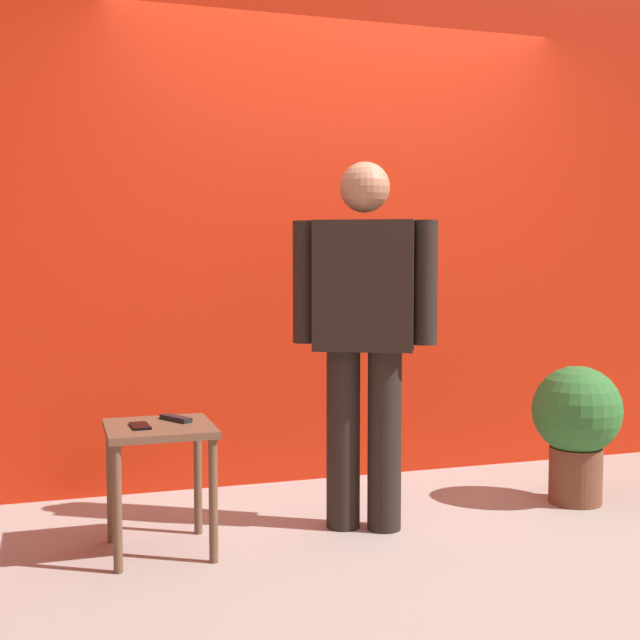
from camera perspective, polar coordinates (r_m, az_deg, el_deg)
ground_plane at (r=3.77m, az=7.43°, el=-14.70°), size 12.00×12.00×0.00m
back_wall_red at (r=4.73m, az=1.25°, el=9.94°), size 4.41×0.12×3.38m
standing_person at (r=3.77m, az=2.99°, el=-0.38°), size 0.63×0.39×1.64m
side_table at (r=3.59m, az=-10.73°, el=-8.51°), size 0.43×0.43×0.53m
cell_phone at (r=3.54m, az=-12.01°, el=-6.98°), size 0.08×0.15×0.01m
tv_remote at (r=3.64m, az=-9.68°, el=-6.54°), size 0.12×0.17×0.02m
potted_plant at (r=4.41m, az=16.88°, el=-6.58°), size 0.44×0.44×0.69m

